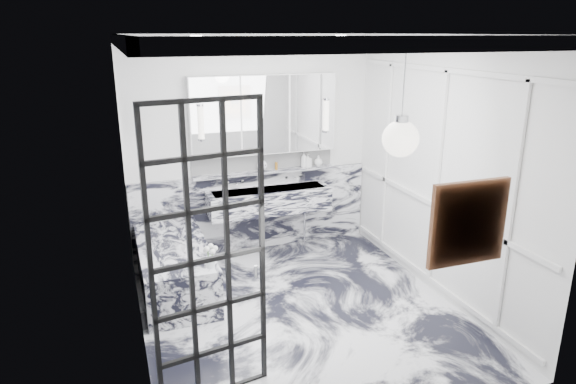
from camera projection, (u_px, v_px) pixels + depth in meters
name	position (u px, v px, depth m)	size (l,w,h in m)	color
floor	(300.00, 311.00, 5.43)	(3.60, 3.60, 0.00)	silver
ceiling	(302.00, 34.00, 4.59)	(3.60, 3.60, 0.00)	white
wall_back	(252.00, 147.00, 6.63)	(3.60, 3.60, 0.00)	white
wall_front	(398.00, 257.00, 3.39)	(3.60, 3.60, 0.00)	white
wall_left	(131.00, 201.00, 4.50)	(3.60, 3.60, 0.00)	white
wall_right	(440.00, 170.00, 5.52)	(3.60, 3.60, 0.00)	white
marble_clad_back	(254.00, 211.00, 6.87)	(3.18, 0.05, 1.05)	silver
marble_clad_left	(133.00, 207.00, 4.53)	(0.02, 3.56, 2.68)	silver
panel_molding	(437.00, 179.00, 5.54)	(0.03, 3.40, 2.30)	white
soap_bottle_a	(304.00, 160.00, 6.83)	(0.08, 0.08, 0.21)	#8C5919
soap_bottle_b	(308.00, 160.00, 6.85)	(0.08, 0.08, 0.18)	#4C4C51
soap_bottle_c	(318.00, 161.00, 6.91)	(0.11, 0.11, 0.14)	silver
face_pot	(262.00, 165.00, 6.65)	(0.14, 0.14, 0.14)	white
amber_bottle	(276.00, 166.00, 6.73)	(0.04, 0.04, 0.10)	#8C5919
flower_vase	(211.00, 262.00, 5.16)	(0.08, 0.08, 0.12)	silver
crittall_door	(209.00, 260.00, 3.84)	(0.88, 0.04, 2.38)	black
artwork	(468.00, 223.00, 3.57)	(0.51, 0.05, 0.51)	#BF7513
pendant_light	(400.00, 139.00, 3.69)	(0.27, 0.27, 0.27)	white
trough_sink	(269.00, 200.00, 6.66)	(1.60, 0.45, 0.30)	silver
ledge	(265.00, 172.00, 6.71)	(1.90, 0.14, 0.04)	silver
subway_tile	(263.00, 161.00, 6.72)	(1.90, 0.03, 0.23)	white
mirror_cabinet	(264.00, 115.00, 6.49)	(1.90, 0.16, 1.00)	white
sconce_left	(201.00, 123.00, 6.15)	(0.07, 0.07, 0.40)	white
sconce_right	(326.00, 116.00, 6.67)	(0.07, 0.07, 0.40)	white
bathtub	(175.00, 268.00, 5.78)	(0.75, 1.65, 0.55)	silver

